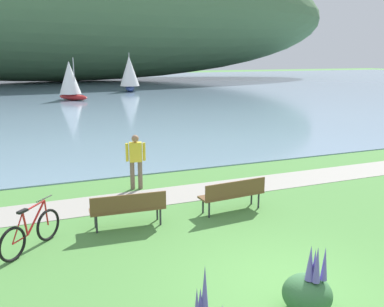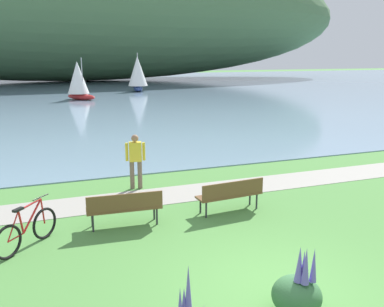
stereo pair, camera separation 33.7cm
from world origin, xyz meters
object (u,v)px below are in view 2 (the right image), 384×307
(bicycle_leaning_near_bench, at_px, (27,231))
(person_at_shoreline, at_px, (136,158))
(park_bench_near_camera, at_px, (231,193))
(sailboat_nearest_to_shore, at_px, (138,73))
(sailboat_mid_bay, at_px, (78,80))
(park_bench_further_along, at_px, (125,206))

(bicycle_leaning_near_bench, height_order, person_at_shoreline, person_at_shoreline)
(bicycle_leaning_near_bench, bearing_deg, park_bench_near_camera, 4.57)
(sailboat_nearest_to_shore, height_order, sailboat_mid_bay, sailboat_nearest_to_shore)
(bicycle_leaning_near_bench, xyz_separation_m, person_at_shoreline, (3.09, 3.21, 0.58))
(park_bench_near_camera, relative_size, park_bench_further_along, 1.00)
(park_bench_near_camera, distance_m, sailboat_mid_bay, 30.30)
(person_at_shoreline, xyz_separation_m, sailboat_mid_bay, (0.79, 27.45, 0.86))
(park_bench_further_along, relative_size, bicycle_leaning_near_bench, 1.37)
(park_bench_further_along, bearing_deg, park_bench_near_camera, 0.00)
(park_bench_near_camera, distance_m, bicycle_leaning_near_bench, 5.01)
(bicycle_leaning_near_bench, height_order, sailboat_nearest_to_shore, sailboat_nearest_to_shore)
(park_bench_near_camera, xyz_separation_m, bicycle_leaning_near_bench, (-5.00, -0.40, -0.12))
(sailboat_nearest_to_shore, xyz_separation_m, sailboat_mid_bay, (-7.16, -7.01, -0.23))
(person_at_shoreline, relative_size, sailboat_mid_bay, 0.45)
(person_at_shoreline, bearing_deg, sailboat_nearest_to_shore, 77.01)
(bicycle_leaning_near_bench, bearing_deg, sailboat_mid_bay, 82.78)
(park_bench_near_camera, xyz_separation_m, park_bench_further_along, (-2.81, -0.00, 0.00))
(park_bench_further_along, relative_size, sailboat_nearest_to_shore, 0.42)
(person_at_shoreline, bearing_deg, bicycle_leaning_near_bench, -133.94)
(park_bench_further_along, distance_m, person_at_shoreline, 2.99)
(sailboat_mid_bay, bearing_deg, park_bench_further_along, -93.21)
(person_at_shoreline, bearing_deg, park_bench_near_camera, -55.85)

